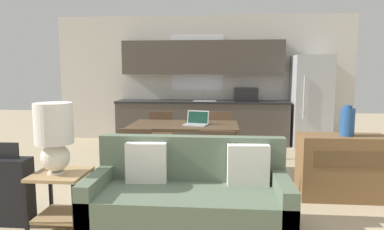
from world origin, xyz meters
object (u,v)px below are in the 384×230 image
(laptop, at_px, (197,121))
(dining_chair_near_right, at_px, (217,157))
(refrigerator, at_px, (310,101))
(couch, at_px, (189,194))
(dining_chair_far_left, at_px, (160,132))
(side_table, at_px, (61,190))
(vase, at_px, (347,122))
(dining_chair_far_right, at_px, (219,133))
(dining_chair_near_left, at_px, (138,155))
(table_lamp, at_px, (54,134))
(suitcase, at_px, (8,190))
(credenza, at_px, (342,167))
(dining_table, at_px, (184,128))

(laptop, bearing_deg, dining_chair_near_right, -55.83)
(refrigerator, height_order, laptop, refrigerator)
(couch, height_order, dining_chair_far_left, couch)
(side_table, relative_size, vase, 1.51)
(dining_chair_far_right, bearing_deg, dining_chair_near_left, -117.42)
(vase, relative_size, dining_chair_near_right, 0.43)
(table_lamp, bearing_deg, dining_chair_near_left, 62.93)
(dining_chair_near_right, xyz_separation_m, suitcase, (-2.05, -0.94, -0.14))
(vase, bearing_deg, couch, -152.39)
(dining_chair_near_right, distance_m, laptop, 0.90)
(side_table, bearing_deg, suitcase, 177.05)
(laptop, height_order, suitcase, laptop)
(laptop, bearing_deg, dining_chair_far_right, 82.78)
(side_table, height_order, dining_chair_far_left, dining_chair_far_left)
(credenza, relative_size, vase, 2.80)
(credenza, height_order, vase, vase)
(table_lamp, bearing_deg, couch, 4.75)
(dining_chair_far_left, bearing_deg, suitcase, -117.44)
(vase, bearing_deg, dining_chair_far_right, 132.54)
(side_table, xyz_separation_m, dining_chair_far_right, (1.50, 2.62, 0.11))
(dining_chair_far_right, relative_size, laptop, 2.24)
(refrigerator, height_order, table_lamp, refrigerator)
(dining_chair_far_right, bearing_deg, dining_chair_near_right, -85.91)
(vase, relative_size, laptop, 0.97)
(credenza, distance_m, laptop, 1.98)
(couch, height_order, dining_chair_near_right, couch)
(table_lamp, height_order, dining_chair_far_right, table_lamp)
(table_lamp, relative_size, laptop, 1.83)
(side_table, distance_m, credenza, 3.14)
(dining_chair_far_left, bearing_deg, credenza, -37.69)
(dining_chair_near_left, height_order, suitcase, dining_chair_near_left)
(dining_table, height_order, side_table, dining_table)
(refrigerator, relative_size, table_lamp, 2.71)
(table_lamp, xyz_separation_m, laptop, (1.21, 1.78, -0.13))
(credenza, xyz_separation_m, dining_chair_far_right, (-1.47, 1.61, 0.10))
(refrigerator, height_order, dining_chair_near_left, refrigerator)
(side_table, distance_m, laptop, 2.16)
(refrigerator, bearing_deg, table_lamp, -129.78)
(dining_table, bearing_deg, suitcase, -131.37)
(couch, xyz_separation_m, dining_chair_near_right, (0.26, 0.89, 0.14))
(vase, xyz_separation_m, laptop, (-1.81, 0.76, -0.13))
(dining_chair_near_right, xyz_separation_m, laptop, (-0.31, 0.78, 0.32))
(dining_chair_near_left, distance_m, dining_chair_near_right, 0.99)
(dining_chair_far_left, height_order, laptop, laptop)
(credenza, bearing_deg, table_lamp, -160.83)
(dining_chair_near_right, distance_m, suitcase, 2.26)
(credenza, bearing_deg, dining_chair_near_left, 179.93)
(side_table, bearing_deg, dining_chair_near_right, 33.08)
(side_table, height_order, dining_chair_far_right, dining_chair_far_right)
(couch, xyz_separation_m, table_lamp, (-1.27, -0.11, 0.59))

